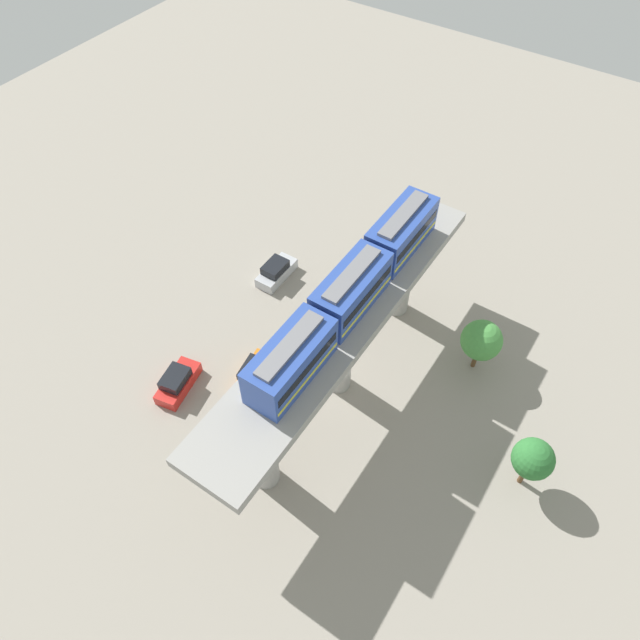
{
  "coord_description": "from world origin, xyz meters",
  "views": [
    {
      "loc": [
        -12.88,
        21.89,
        39.01
      ],
      "look_at": [
        2.5,
        -1.16,
        5.01
      ],
      "focal_mm": 32.96,
      "sensor_mm": 36.0,
      "label": 1
    }
  ],
  "objects_px": {
    "train": "(351,290)",
    "tree_mid_lot": "(481,340)",
    "parked_car_silver": "(276,271)",
    "parked_car_red": "(178,382)",
    "tree_near_viaduct": "(533,459)",
    "parked_car_orange": "(255,374)"
  },
  "relations": [
    {
      "from": "train",
      "to": "tree_mid_lot",
      "type": "height_order",
      "value": "train"
    },
    {
      "from": "parked_car_silver",
      "to": "tree_mid_lot",
      "type": "distance_m",
      "value": 19.18
    },
    {
      "from": "parked_car_red",
      "to": "tree_near_viaduct",
      "type": "relative_size",
      "value": 0.93
    },
    {
      "from": "parked_car_orange",
      "to": "tree_near_viaduct",
      "type": "bearing_deg",
      "value": -179.9
    },
    {
      "from": "parked_car_orange",
      "to": "parked_car_silver",
      "type": "relative_size",
      "value": 1.05
    },
    {
      "from": "parked_car_orange",
      "to": "tree_near_viaduct",
      "type": "xyz_separation_m",
      "value": [
        -20.63,
        -3.52,
        2.65
      ]
    },
    {
      "from": "train",
      "to": "parked_car_silver",
      "type": "xyz_separation_m",
      "value": [
        10.86,
        -5.41,
        -9.14
      ]
    },
    {
      "from": "parked_car_orange",
      "to": "parked_car_red",
      "type": "height_order",
      "value": "same"
    },
    {
      "from": "tree_near_viaduct",
      "to": "parked_car_silver",
      "type": "bearing_deg",
      "value": -13.84
    },
    {
      "from": "tree_mid_lot",
      "to": "parked_car_orange",
      "type": "bearing_deg",
      "value": 37.96
    },
    {
      "from": "parked_car_silver",
      "to": "tree_near_viaduct",
      "type": "bearing_deg",
      "value": 165.47
    },
    {
      "from": "parked_car_red",
      "to": "parked_car_silver",
      "type": "xyz_separation_m",
      "value": [
        0.68,
        -13.81,
        0.0
      ]
    },
    {
      "from": "train",
      "to": "tree_near_viaduct",
      "type": "height_order",
      "value": "train"
    },
    {
      "from": "train",
      "to": "tree_near_viaduct",
      "type": "xyz_separation_m",
      "value": [
        -14.95,
        0.95,
        -6.49
      ]
    },
    {
      "from": "parked_car_silver",
      "to": "tree_near_viaduct",
      "type": "relative_size",
      "value": 0.87
    },
    {
      "from": "parked_car_orange",
      "to": "parked_car_silver",
      "type": "xyz_separation_m",
      "value": [
        5.19,
        -9.87,
        0.0
      ]
    },
    {
      "from": "parked_car_orange",
      "to": "tree_mid_lot",
      "type": "bearing_deg",
      "value": -151.62
    },
    {
      "from": "train",
      "to": "parked_car_silver",
      "type": "height_order",
      "value": "train"
    },
    {
      "from": "train",
      "to": "tree_mid_lot",
      "type": "relative_size",
      "value": 4.13
    },
    {
      "from": "parked_car_red",
      "to": "parked_car_silver",
      "type": "bearing_deg",
      "value": -98.71
    },
    {
      "from": "train",
      "to": "parked_car_red",
      "type": "bearing_deg",
      "value": 39.5
    },
    {
      "from": "train",
      "to": "tree_near_viaduct",
      "type": "bearing_deg",
      "value": 176.37
    }
  ]
}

